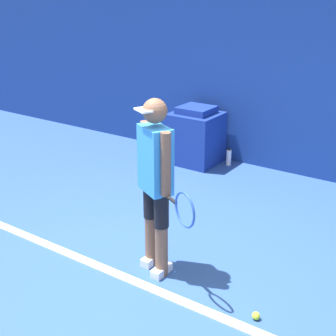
{
  "coord_description": "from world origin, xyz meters",
  "views": [
    {
      "loc": [
        2.34,
        -2.85,
        2.56
      ],
      "look_at": [
        0.04,
        0.51,
        0.99
      ],
      "focal_mm": 50.0,
      "sensor_mm": 36.0,
      "label": 1
    }
  ],
  "objects_px": {
    "tennis_player": "(156,180)",
    "tennis_ball": "(256,316)",
    "covered_chair": "(196,136)",
    "water_bottle": "(229,157)"
  },
  "relations": [
    {
      "from": "tennis_player",
      "to": "water_bottle",
      "type": "xyz_separation_m",
      "value": [
        -0.76,
        2.96,
        -0.81
      ]
    },
    {
      "from": "tennis_player",
      "to": "covered_chair",
      "type": "relative_size",
      "value": 1.9
    },
    {
      "from": "water_bottle",
      "to": "covered_chair",
      "type": "bearing_deg",
      "value": -160.67
    },
    {
      "from": "tennis_ball",
      "to": "covered_chair",
      "type": "height_order",
      "value": "covered_chair"
    },
    {
      "from": "tennis_player",
      "to": "tennis_ball",
      "type": "xyz_separation_m",
      "value": [
        1.11,
        -0.14,
        -0.91
      ]
    },
    {
      "from": "covered_chair",
      "to": "water_bottle",
      "type": "bearing_deg",
      "value": 19.33
    },
    {
      "from": "tennis_player",
      "to": "covered_chair",
      "type": "bearing_deg",
      "value": 141.37
    },
    {
      "from": "tennis_player",
      "to": "covered_chair",
      "type": "height_order",
      "value": "tennis_player"
    },
    {
      "from": "tennis_player",
      "to": "tennis_ball",
      "type": "height_order",
      "value": "tennis_player"
    },
    {
      "from": "tennis_player",
      "to": "tennis_ball",
      "type": "distance_m",
      "value": 1.44
    }
  ]
}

